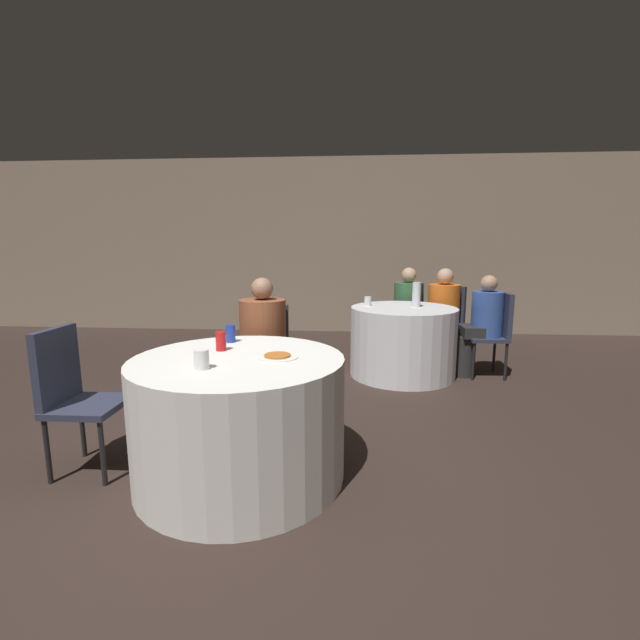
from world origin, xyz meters
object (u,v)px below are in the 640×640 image
(pizza_plate_near, at_px, (277,356))
(chair_near_north, at_px, (265,350))
(person_green_jacket, at_px, (407,311))
(person_orange_shirt, at_px, (441,313))
(table_near, at_px, (240,418))
(chair_far_east, at_px, (495,327))
(table_far, at_px, (403,341))
(chair_near_west, at_px, (72,388))
(chair_far_northeast, at_px, (447,316))
(soda_can_red, at_px, (221,341))
(bottle_far, at_px, (416,295))
(person_blue_shirt, at_px, (479,326))
(soda_can_blue, at_px, (231,334))
(chair_far_north, at_px, (408,313))
(person_floral_shirt, at_px, (262,347))

(pizza_plate_near, bearing_deg, chair_near_north, 105.78)
(person_green_jacket, height_order, person_orange_shirt, person_orange_shirt)
(table_near, height_order, chair_far_east, chair_far_east)
(table_far, bearing_deg, table_near, -119.11)
(person_green_jacket, relative_size, person_orange_shirt, 1.00)
(chair_near_west, height_order, chair_far_northeast, same)
(person_orange_shirt, relative_size, pizza_plate_near, 4.53)
(chair_far_northeast, height_order, person_orange_shirt, person_orange_shirt)
(soda_can_red, relative_size, bottle_far, 0.45)
(table_far, distance_m, chair_near_west, 3.19)
(table_near, xyz_separation_m, person_green_jacket, (1.37, 3.03, 0.21))
(chair_far_east, height_order, person_blue_shirt, person_blue_shirt)
(soda_can_blue, bearing_deg, person_orange_shirt, 51.88)
(chair_near_north, distance_m, person_orange_shirt, 2.56)
(person_green_jacket, bearing_deg, bottle_far, 99.40)
(table_far, distance_m, person_blue_shirt, 0.84)
(table_near, distance_m, chair_far_north, 3.48)
(chair_far_east, bearing_deg, person_blue_shirt, 90.00)
(bottle_far, bearing_deg, person_floral_shirt, -136.01)
(chair_far_north, xyz_separation_m, person_floral_shirt, (-1.45, -2.29, 0.06))
(person_orange_shirt, distance_m, soda_can_blue, 3.12)
(chair_far_northeast, height_order, soda_can_red, chair_far_northeast)
(table_near, distance_m, chair_far_east, 3.16)
(table_near, height_order, chair_near_west, chair_near_west)
(table_near, xyz_separation_m, soda_can_blue, (-0.16, 0.41, 0.44))
(pizza_plate_near, bearing_deg, person_green_jacket, 69.18)
(soda_can_red, distance_m, bottle_far, 2.59)
(person_orange_shirt, relative_size, soda_can_blue, 9.37)
(chair_far_north, distance_m, person_floral_shirt, 2.71)
(table_far, bearing_deg, chair_far_northeast, 50.48)
(person_orange_shirt, bearing_deg, chair_near_north, 84.30)
(pizza_plate_near, bearing_deg, chair_far_northeast, 61.11)
(chair_near_west, bearing_deg, table_near, 90.00)
(soda_can_red, distance_m, soda_can_blue, 0.24)
(chair_far_northeast, height_order, chair_far_north, same)
(chair_near_north, height_order, person_floral_shirt, person_floral_shirt)
(person_green_jacket, height_order, soda_can_red, person_green_jacket)
(soda_can_blue, bearing_deg, soda_can_red, -88.49)
(person_floral_shirt, distance_m, person_orange_shirt, 2.66)
(table_near, distance_m, chair_far_northeast, 3.51)
(chair_far_northeast, xyz_separation_m, person_orange_shirt, (-0.10, -0.12, 0.05))
(bottle_far, bearing_deg, soda_can_blue, -129.45)
(chair_near_north, bearing_deg, person_floral_shirt, 90.00)
(chair_far_northeast, distance_m, person_green_jacket, 0.49)
(person_green_jacket, bearing_deg, soda_can_red, 71.85)
(pizza_plate_near, bearing_deg, person_orange_shirt, 61.62)
(table_far, xyz_separation_m, chair_far_east, (0.99, 0.04, 0.17))
(chair_far_north, relative_size, bottle_far, 3.40)
(soda_can_blue, bearing_deg, chair_far_northeast, 51.81)
(chair_far_east, distance_m, soda_can_red, 3.16)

